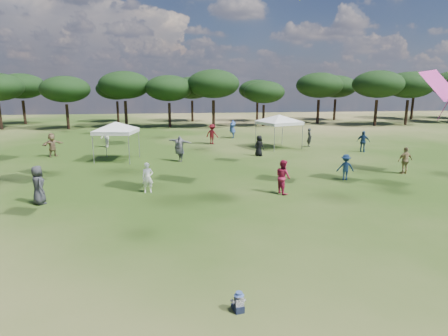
% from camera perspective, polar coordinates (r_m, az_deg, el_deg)
% --- Properties ---
extents(tree_line, '(108.78, 17.63, 7.77)m').
position_cam_1_polar(tree_line, '(53.60, -2.94, 12.39)').
color(tree_line, black).
rests_on(tree_line, ground).
extents(tent_left, '(5.54, 5.54, 3.20)m').
position_cam_1_polar(tent_left, '(28.91, -16.19, 6.53)').
color(tent_left, gray).
rests_on(tent_left, ground).
extents(tent_right, '(6.01, 6.01, 3.29)m').
position_cam_1_polar(tent_right, '(33.77, 8.41, 7.84)').
color(tent_right, gray).
rests_on(tent_right, ground).
extents(toddler, '(0.39, 0.42, 0.54)m').
position_cam_1_polar(toddler, '(9.93, 2.25, -19.81)').
color(toddler, black).
rests_on(toddler, ground).
extents(festival_crowd, '(28.87, 23.05, 1.93)m').
position_cam_1_polar(festival_crowd, '(29.73, -4.34, 3.53)').
color(festival_crowd, '#967E52').
rests_on(festival_crowd, ground).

